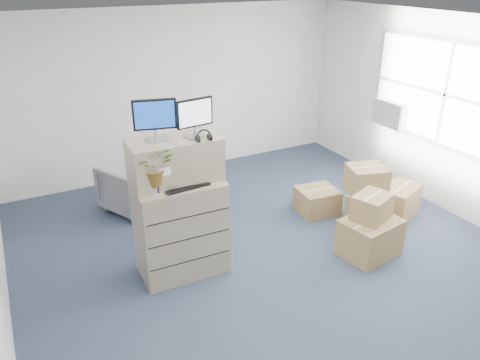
% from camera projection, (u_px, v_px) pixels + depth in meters
% --- Properties ---
extents(ground, '(7.00, 7.00, 0.00)m').
position_uv_depth(ground, '(284.00, 270.00, 5.67)').
color(ground, '#283549').
rests_on(ground, ground).
extents(wall_back, '(6.00, 0.02, 2.80)m').
position_uv_depth(wall_back, '(176.00, 93.00, 7.91)').
color(wall_back, silver).
rests_on(wall_back, ground).
extents(wall_right, '(0.02, 7.00, 2.80)m').
position_uv_depth(wall_right, '(476.00, 124.00, 6.35)').
color(wall_right, silver).
rests_on(wall_right, ground).
extents(window, '(0.07, 2.72, 1.52)m').
position_uv_depth(window, '(447.00, 95.00, 6.60)').
color(window, gray).
rests_on(window, wall_right).
extents(ac_unit, '(0.24, 0.60, 0.40)m').
position_uv_depth(ac_unit, '(391.00, 113.00, 7.50)').
color(ac_unit, silver).
rests_on(ac_unit, wall_right).
extents(filing_cabinet_lower, '(1.01, 0.64, 1.16)m').
position_uv_depth(filing_cabinet_lower, '(181.00, 228.00, 5.44)').
color(filing_cabinet_lower, tan).
rests_on(filing_cabinet_lower, ground).
extents(filing_cabinet_upper, '(1.01, 0.53, 0.50)m').
position_uv_depth(filing_cabinet_upper, '(175.00, 160.00, 5.14)').
color(filing_cabinet_upper, tan).
rests_on(filing_cabinet_upper, filing_cabinet_lower).
extents(monitor_left, '(0.45, 0.23, 0.45)m').
position_uv_depth(monitor_left, '(155.00, 118.00, 4.89)').
color(monitor_left, '#99999E').
rests_on(monitor_left, filing_cabinet_upper).
extents(monitor_right, '(0.43, 0.19, 0.43)m').
position_uv_depth(monitor_right, '(195.00, 116.00, 5.00)').
color(monitor_right, '#99999E').
rests_on(monitor_right, filing_cabinet_upper).
extents(headphones, '(0.17, 0.02, 0.17)m').
position_uv_depth(headphones, '(204.00, 137.00, 4.97)').
color(headphones, black).
rests_on(headphones, filing_cabinet_upper).
extents(keyboard, '(0.53, 0.26, 0.03)m').
position_uv_depth(keyboard, '(186.00, 186.00, 5.10)').
color(keyboard, black).
rests_on(keyboard, filing_cabinet_lower).
extents(mouse, '(0.11, 0.08, 0.03)m').
position_uv_depth(mouse, '(208.00, 178.00, 5.27)').
color(mouse, silver).
rests_on(mouse, filing_cabinet_lower).
extents(water_bottle, '(0.08, 0.08, 0.29)m').
position_uv_depth(water_bottle, '(178.00, 168.00, 5.21)').
color(water_bottle, '#95999D').
rests_on(water_bottle, filing_cabinet_lower).
extents(phone_dock, '(0.07, 0.06, 0.15)m').
position_uv_depth(phone_dock, '(170.00, 179.00, 5.16)').
color(phone_dock, silver).
rests_on(phone_dock, filing_cabinet_lower).
extents(external_drive, '(0.23, 0.20, 0.06)m').
position_uv_depth(external_drive, '(201.00, 171.00, 5.42)').
color(external_drive, black).
rests_on(external_drive, filing_cabinet_lower).
extents(tissue_box, '(0.30, 0.15, 0.11)m').
position_uv_depth(tissue_box, '(201.00, 164.00, 5.39)').
color(tissue_box, '#4588EB').
rests_on(tissue_box, external_drive).
extents(potted_plant, '(0.47, 0.50, 0.42)m').
position_uv_depth(potted_plant, '(155.00, 171.00, 4.90)').
color(potted_plant, '#A3B995').
rests_on(potted_plant, filing_cabinet_lower).
extents(office_chair, '(1.03, 1.00, 0.81)m').
position_uv_depth(office_chair, '(133.00, 184.00, 6.94)').
color(office_chair, slate).
rests_on(office_chair, ground).
extents(cardboard_boxes, '(1.84, 1.83, 0.83)m').
position_uv_depth(cardboard_boxes, '(366.00, 209.00, 6.44)').
color(cardboard_boxes, olive).
rests_on(cardboard_boxes, ground).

